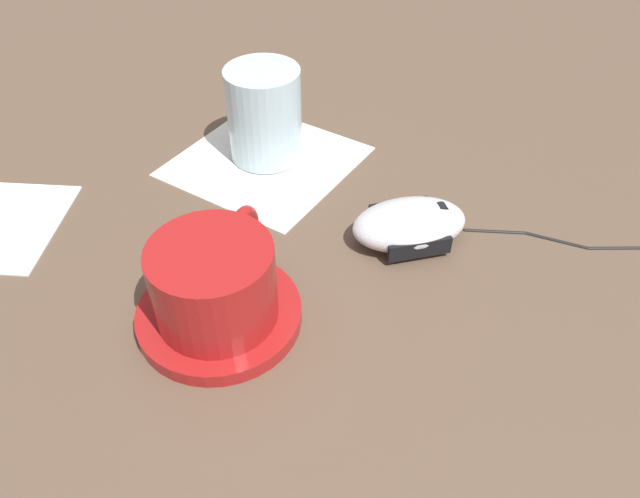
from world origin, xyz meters
The scene contains 6 objects.
ground_plane centered at (0.00, 0.00, 0.00)m, with size 3.00×3.00×0.00m, color brown.
saucer centered at (-0.07, 0.06, 0.01)m, with size 0.12×0.12×0.01m, color maroon.
coffee_cup centered at (-0.07, 0.06, 0.04)m, with size 0.09×0.11×0.06m.
computer_mouse centered at (-0.10, -0.11, 0.02)m, with size 0.10×0.11×0.03m.
napkin_under_glass centered at (0.07, -0.09, 0.00)m, with size 0.16×0.16×0.00m, color silver.
drinking_glass centered at (0.08, -0.10, 0.05)m, with size 0.07×0.07×0.09m, color silver.
Camera 1 is at (-0.34, 0.21, 0.35)m, focal length 35.00 mm.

